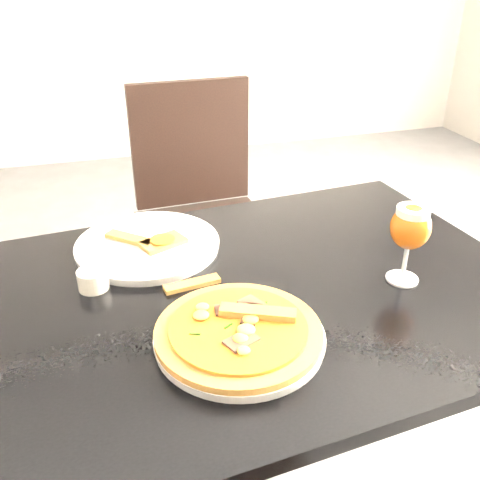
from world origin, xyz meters
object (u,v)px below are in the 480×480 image
object	(u,v)px
chair_far	(202,212)
pizza	(239,330)
dining_table	(242,326)
beer_glass	(411,228)

from	to	relation	value
chair_far	pizza	distance (m)	1.02
dining_table	pizza	bearing A→B (deg)	-113.51
pizza	beer_glass	world-z (taller)	beer_glass
beer_glass	dining_table	bearing A→B (deg)	170.44
chair_far	pizza	world-z (taller)	chair_far
pizza	dining_table	bearing A→B (deg)	71.21
chair_far	pizza	size ratio (longest dim) A/B	3.32
dining_table	pizza	distance (m)	0.20
chair_far	beer_glass	bearing A→B (deg)	-77.67
pizza	beer_glass	xyz separation A→B (m)	(0.38, 0.10, 0.10)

